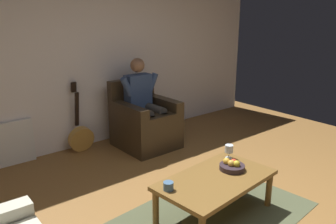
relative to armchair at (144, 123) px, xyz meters
The scene contains 10 objects.
wall_back 1.25m from the armchair, 59.28° to the right, with size 6.03×0.06×2.76m, color white.
rug 1.97m from the armchair, 74.85° to the left, with size 1.83×1.24×0.01m, color #4C5136.
armchair is the anchor object (origin of this frame).
person_seated 0.34m from the armchair, 89.02° to the right, with size 0.64×0.60×1.26m.
coffee_table 1.94m from the armchair, 74.85° to the left, with size 1.18×0.75×0.39m.
guitar 0.91m from the armchair, 26.29° to the right, with size 0.35×0.22×0.97m.
radiator 1.82m from the armchair, 17.00° to the right, with size 0.67×0.06×0.57m, color white.
wine_glass_near 1.66m from the armchair, 87.37° to the left, with size 0.09×0.09×0.15m.
fruit_bowl 1.87m from the armchair, 82.08° to the left, with size 0.25×0.25×0.11m.
candle_jar 2.03m from the armchair, 60.71° to the left, with size 0.09×0.09×0.07m, color #466A8C.
Camera 1 is at (2.31, 1.62, 1.89)m, focal length 36.54 mm.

